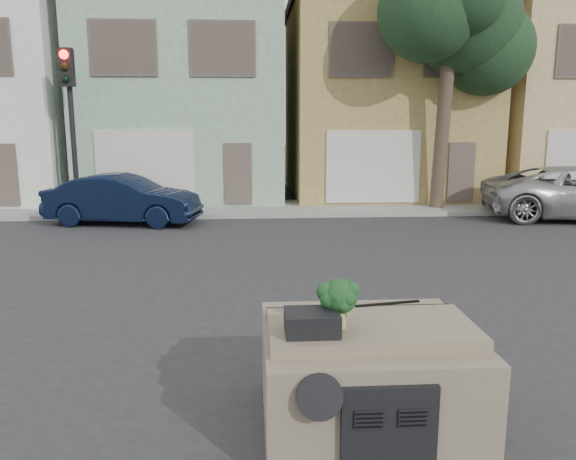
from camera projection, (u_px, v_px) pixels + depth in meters
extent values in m
plane|color=#303033|center=(326.00, 320.00, 8.52)|extent=(120.00, 120.00, 0.00)
cube|color=gray|center=(285.00, 208.00, 18.79)|extent=(40.00, 3.00, 0.15)
cube|color=#8CB293|center=(189.00, 99.00, 21.77)|extent=(7.20, 8.20, 7.55)
cube|color=#A78E4F|center=(379.00, 100.00, 22.25)|extent=(7.20, 8.20, 7.55)
cube|color=tan|center=(562.00, 100.00, 22.72)|extent=(7.20, 8.20, 7.55)
imported|color=black|center=(125.00, 224.00, 16.39)|extent=(4.57, 2.27, 1.44)
cube|color=black|center=(72.00, 135.00, 16.92)|extent=(0.40, 0.40, 5.10)
cube|color=#1B371D|center=(445.00, 79.00, 17.62)|extent=(4.40, 4.00, 8.50)
cube|color=#7B6E58|center=(367.00, 372.00, 5.48)|extent=(2.00, 1.80, 1.12)
cube|color=black|center=(312.00, 322.00, 4.97)|extent=(0.48, 0.38, 0.20)
cube|color=black|center=(388.00, 304.00, 5.76)|extent=(0.69, 0.15, 0.02)
cube|color=#163917|center=(340.00, 303.00, 5.08)|extent=(0.50, 0.50, 0.46)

